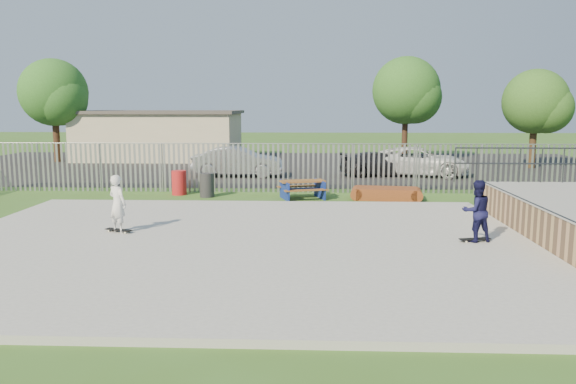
{
  "coord_description": "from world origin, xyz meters",
  "views": [
    {
      "loc": [
        1.9,
        -13.76,
        3.55
      ],
      "look_at": [
        1.27,
        2.0,
        1.1
      ],
      "focal_mm": 35.0,
      "sensor_mm": 36.0,
      "label": 1
    }
  ],
  "objects_px": {
    "skater_white": "(118,204)",
    "car_white": "(418,161)",
    "car_silver": "(238,162)",
    "car_dark": "(381,164)",
    "tree_right": "(535,102)",
    "trash_bin_grey": "(207,185)",
    "picnic_table": "(302,189)",
    "funbox": "(386,194)",
    "tree_left": "(54,93)",
    "trash_bin_red": "(179,183)",
    "tree_mid": "(406,91)",
    "skater_navy": "(476,211)"
  },
  "relations": [
    {
      "from": "picnic_table",
      "to": "funbox",
      "type": "relative_size",
      "value": 0.86
    },
    {
      "from": "trash_bin_red",
      "to": "car_white",
      "type": "distance_m",
      "value": 12.46
    },
    {
      "from": "skater_white",
      "to": "trash_bin_red",
      "type": "bearing_deg",
      "value": -58.1
    },
    {
      "from": "car_silver",
      "to": "trash_bin_grey",
      "type": "bearing_deg",
      "value": 176.56
    },
    {
      "from": "funbox",
      "to": "tree_left",
      "type": "bearing_deg",
      "value": 151.67
    },
    {
      "from": "car_white",
      "to": "tree_right",
      "type": "bearing_deg",
      "value": -49.63
    },
    {
      "from": "trash_bin_grey",
      "to": "car_silver",
      "type": "relative_size",
      "value": 0.21
    },
    {
      "from": "tree_mid",
      "to": "car_silver",
      "type": "bearing_deg",
      "value": -137.83
    },
    {
      "from": "car_silver",
      "to": "skater_white",
      "type": "relative_size",
      "value": 2.88
    },
    {
      "from": "tree_mid",
      "to": "car_dark",
      "type": "bearing_deg",
      "value": -107.01
    },
    {
      "from": "tree_left",
      "to": "skater_white",
      "type": "height_order",
      "value": "tree_left"
    },
    {
      "from": "trash_bin_grey",
      "to": "skater_navy",
      "type": "height_order",
      "value": "skater_navy"
    },
    {
      "from": "car_white",
      "to": "tree_mid",
      "type": "relative_size",
      "value": 0.78
    },
    {
      "from": "car_white",
      "to": "tree_right",
      "type": "height_order",
      "value": "tree_right"
    },
    {
      "from": "funbox",
      "to": "trash_bin_red",
      "type": "height_order",
      "value": "trash_bin_red"
    },
    {
      "from": "tree_left",
      "to": "trash_bin_red",
      "type": "bearing_deg",
      "value": -49.78
    },
    {
      "from": "skater_white",
      "to": "car_white",
      "type": "bearing_deg",
      "value": -96.15
    },
    {
      "from": "car_dark",
      "to": "tree_right",
      "type": "xyz_separation_m",
      "value": [
        9.01,
        4.0,
        3.11
      ]
    },
    {
      "from": "trash_bin_red",
      "to": "skater_navy",
      "type": "xyz_separation_m",
      "value": [
        9.39,
        -8.04,
        0.45
      ]
    },
    {
      "from": "trash_bin_grey",
      "to": "car_dark",
      "type": "distance_m",
      "value": 10.15
    },
    {
      "from": "trash_bin_grey",
      "to": "car_dark",
      "type": "xyz_separation_m",
      "value": [
        7.57,
        6.77,
        0.15
      ]
    },
    {
      "from": "car_white",
      "to": "car_silver",
      "type": "bearing_deg",
      "value": 106.78
    },
    {
      "from": "car_dark",
      "to": "skater_navy",
      "type": "relative_size",
      "value": 2.64
    },
    {
      "from": "trash_bin_red",
      "to": "skater_navy",
      "type": "relative_size",
      "value": 0.62
    },
    {
      "from": "trash_bin_red",
      "to": "tree_left",
      "type": "bearing_deg",
      "value": 130.22
    },
    {
      "from": "trash_bin_red",
      "to": "tree_right",
      "type": "height_order",
      "value": "tree_right"
    },
    {
      "from": "car_silver",
      "to": "car_dark",
      "type": "distance_m",
      "value": 7.17
    },
    {
      "from": "funbox",
      "to": "trash_bin_red",
      "type": "bearing_deg",
      "value": -178.51
    },
    {
      "from": "tree_left",
      "to": "skater_white",
      "type": "bearing_deg",
      "value": -61.74
    },
    {
      "from": "picnic_table",
      "to": "car_silver",
      "type": "xyz_separation_m",
      "value": [
        -3.3,
        6.51,
        0.4
      ]
    },
    {
      "from": "picnic_table",
      "to": "car_dark",
      "type": "bearing_deg",
      "value": 44.47
    },
    {
      "from": "trash_bin_grey",
      "to": "tree_mid",
      "type": "relative_size",
      "value": 0.14
    },
    {
      "from": "funbox",
      "to": "tree_left",
      "type": "xyz_separation_m",
      "value": [
        -18.8,
        13.43,
        4.08
      ]
    },
    {
      "from": "car_silver",
      "to": "car_white",
      "type": "height_order",
      "value": "car_silver"
    },
    {
      "from": "tree_mid",
      "to": "skater_navy",
      "type": "height_order",
      "value": "tree_mid"
    },
    {
      "from": "trash_bin_red",
      "to": "skater_navy",
      "type": "distance_m",
      "value": 12.37
    },
    {
      "from": "picnic_table",
      "to": "skater_white",
      "type": "relative_size",
      "value": 1.29
    },
    {
      "from": "car_dark",
      "to": "skater_white",
      "type": "relative_size",
      "value": 2.64
    },
    {
      "from": "funbox",
      "to": "tree_mid",
      "type": "height_order",
      "value": "tree_mid"
    },
    {
      "from": "tree_right",
      "to": "skater_white",
      "type": "height_order",
      "value": "tree_right"
    },
    {
      "from": "trash_bin_grey",
      "to": "car_white",
      "type": "xyz_separation_m",
      "value": [
        9.45,
        6.96,
        0.27
      ]
    },
    {
      "from": "tree_mid",
      "to": "tree_left",
      "type": "bearing_deg",
      "value": -175.17
    },
    {
      "from": "car_silver",
      "to": "skater_white",
      "type": "bearing_deg",
      "value": 173.56
    },
    {
      "from": "trash_bin_grey",
      "to": "funbox",
      "type": "bearing_deg",
      "value": -2.43
    },
    {
      "from": "trash_bin_red",
      "to": "skater_white",
      "type": "distance_m",
      "value": 7.37
    },
    {
      "from": "picnic_table",
      "to": "tree_mid",
      "type": "bearing_deg",
      "value": 50.5
    },
    {
      "from": "skater_white",
      "to": "tree_left",
      "type": "bearing_deg",
      "value": -30.37
    },
    {
      "from": "funbox",
      "to": "skater_navy",
      "type": "distance_m",
      "value": 7.37
    },
    {
      "from": "car_silver",
      "to": "skater_white",
      "type": "height_order",
      "value": "skater_white"
    },
    {
      "from": "picnic_table",
      "to": "car_silver",
      "type": "distance_m",
      "value": 7.31
    }
  ]
}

